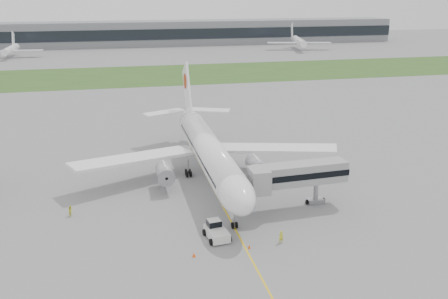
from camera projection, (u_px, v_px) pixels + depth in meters
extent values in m
plane|color=gray|center=(213.00, 189.00, 84.91)|extent=(600.00, 600.00, 0.00)
cube|color=#2A511E|center=(152.00, 75.00, 196.25)|extent=(600.00, 50.00, 0.02)
cube|color=gray|center=(136.00, 33.00, 296.16)|extent=(320.00, 22.00, 14.00)
cube|color=black|center=(137.00, 35.00, 285.95)|extent=(320.00, 0.60, 6.00)
cylinder|color=white|center=(209.00, 150.00, 86.89)|extent=(5.00, 38.00, 5.00)
ellipsoid|color=white|center=(236.00, 193.00, 68.80)|extent=(5.00, 11.00, 5.00)
cube|color=black|center=(237.00, 190.00, 67.60)|extent=(3.20, 1.54, 1.14)
cone|color=white|center=(189.00, 116.00, 107.06)|extent=(5.00, 10.53, 6.16)
cube|color=white|center=(133.00, 159.00, 86.39)|extent=(22.13, 13.52, 1.70)
cube|color=white|center=(276.00, 148.00, 91.85)|extent=(22.13, 13.52, 1.70)
cylinder|color=#AAAAB0|center=(165.00, 173.00, 83.69)|extent=(2.70, 5.20, 2.70)
cylinder|color=#AAAAB0|center=(256.00, 166.00, 87.06)|extent=(2.70, 5.20, 2.70)
cube|color=white|center=(187.00, 91.00, 106.88)|extent=(0.45, 10.90, 12.76)
cylinder|color=#A92109|center=(186.00, 81.00, 107.19)|extent=(0.60, 3.20, 3.20)
cube|color=white|center=(164.00, 113.00, 108.21)|extent=(9.54, 6.34, 0.35)
cube|color=white|center=(209.00, 110.00, 110.31)|extent=(9.54, 6.34, 0.35)
cylinder|color=#98989D|center=(235.00, 218.00, 70.51)|extent=(0.24, 0.24, 3.10)
cylinder|color=black|center=(188.00, 173.00, 90.56)|extent=(1.40, 1.10, 1.10)
cylinder|color=black|center=(223.00, 170.00, 91.91)|extent=(1.40, 1.10, 1.10)
cube|color=silver|center=(217.00, 233.00, 67.78)|extent=(3.00, 4.68, 1.17)
cube|color=silver|center=(214.00, 223.00, 68.53)|extent=(1.95, 1.78, 0.98)
cube|color=black|center=(214.00, 223.00, 68.51)|extent=(2.00, 1.84, 0.83)
cylinder|color=black|center=(204.00, 232.00, 68.76)|extent=(0.45, 0.92, 0.88)
cylinder|color=black|center=(222.00, 229.00, 69.63)|extent=(0.45, 0.92, 0.88)
cylinder|color=black|center=(211.00, 242.00, 66.14)|extent=(0.45, 0.92, 0.88)
cylinder|color=black|center=(230.00, 239.00, 67.01)|extent=(0.45, 0.92, 0.88)
cube|color=gray|center=(300.00, 174.00, 76.13)|extent=(15.13, 4.09, 3.21)
cube|color=black|center=(300.00, 174.00, 76.13)|extent=(15.35, 4.21, 0.96)
cube|color=gray|center=(259.00, 181.00, 73.31)|extent=(2.78, 3.63, 3.63)
cylinder|color=#98989D|center=(316.00, 191.00, 78.55)|extent=(0.75, 0.75, 4.06)
cube|color=#98989D|center=(315.00, 201.00, 79.06)|extent=(2.65, 1.65, 0.75)
cylinder|color=black|center=(307.00, 202.00, 78.69)|extent=(0.36, 0.77, 0.75)
cylinder|color=black|center=(323.00, 200.00, 79.43)|extent=(0.36, 0.77, 0.75)
cone|color=#FF530D|center=(194.00, 255.00, 63.28)|extent=(0.45, 0.45, 0.61)
cone|color=#FF530D|center=(249.00, 246.00, 65.36)|extent=(0.39, 0.39, 0.53)
imported|color=yellow|center=(281.00, 237.00, 66.61)|extent=(0.65, 0.44, 1.75)
imported|color=yellow|center=(71.00, 211.00, 74.50)|extent=(0.76, 0.90, 1.64)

